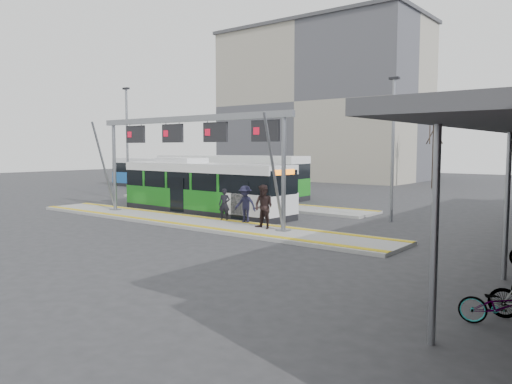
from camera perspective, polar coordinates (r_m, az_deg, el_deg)
ground at (r=25.17m, az=-7.57°, el=-3.55°), size 120.00×120.00×0.00m
platform_main at (r=25.16m, az=-7.58°, el=-3.38°), size 22.00×3.00×0.15m
platform_second at (r=33.66m, az=-2.54°, el=-1.23°), size 20.00×3.00×0.15m
tactile_main at (r=25.14m, az=-7.58°, el=-3.19°), size 22.00×2.65×0.02m
tactile_second at (r=34.52m, az=-1.29°, el=-0.93°), size 20.00×0.35×0.02m
gantry at (r=25.32m, az=-7.82°, el=6.26°), size 13.00×1.68×5.20m
apartment_block at (r=62.36m, az=7.50°, el=10.01°), size 24.50×12.50×18.40m
hero_bus at (r=28.76m, az=-6.01°, el=0.44°), size 11.61×2.88×3.17m
bg_bus_green at (r=38.36m, az=-3.13°, el=1.78°), size 12.89×3.49×3.19m
bg_bus_blue at (r=48.61m, az=-11.08°, el=2.14°), size 10.80×2.93×2.79m
passenger_a at (r=24.91m, az=-3.63°, el=-1.42°), size 0.68×0.58×1.58m
passenger_b at (r=22.26m, az=0.88°, el=-1.69°), size 1.00×0.80×1.96m
passenger_c at (r=24.02m, az=-1.24°, el=-1.40°), size 1.25×0.84×1.80m
bicycle_a at (r=11.82m, az=26.36°, el=-11.58°), size 1.82×0.97×0.91m
tree_left at (r=53.23m, az=14.75°, el=7.74°), size 1.40×1.40×8.46m
tree_mid at (r=49.54m, az=19.72°, el=6.82°), size 1.40×1.40×7.32m
tree_far at (r=61.31m, az=0.64°, el=6.99°), size 1.40×1.40×7.72m
lamp_west at (r=36.05m, az=-14.51°, el=5.60°), size 0.50×0.25×7.91m
lamp_east at (r=26.10m, az=15.37°, el=5.15°), size 0.50×0.25×7.27m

